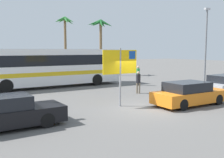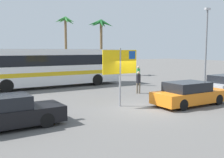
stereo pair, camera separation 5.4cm
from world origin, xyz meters
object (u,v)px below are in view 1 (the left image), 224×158
Objects in this scene: bus_front_coach at (51,66)px; car_black at (4,113)px; pedestrian_by_bus at (138,74)px; car_orange at (189,94)px; pedestrian_crossing_lot at (138,81)px; ferry_sign at (121,64)px.

bus_front_coach reaches higher than car_black.
bus_front_coach is 7.02× the size of pedestrian_by_bus.
car_black is at bearing 176.98° from car_orange.
car_black is 10.41m from pedestrian_crossing_lot.
car_black is 2.83× the size of pedestrian_crossing_lot.
bus_front_coach is 2.67× the size of car_orange.
bus_front_coach is 7.60× the size of pedestrian_crossing_lot.
bus_front_coach reaches higher than pedestrian_by_bus.
ferry_sign reaches higher than pedestrian_by_bus.
bus_front_coach is at bearing 93.97° from ferry_sign.
ferry_sign reaches higher than car_black.
ferry_sign is at bearing 8.68° from car_black.
ferry_sign is at bearing 153.59° from car_orange.
bus_front_coach is 11.94m from car_orange.
car_orange is 2.63× the size of pedestrian_by_bus.
bus_front_coach is at bearing 112.26° from car_orange.
pedestrian_by_bus is 4.15m from pedestrian_crossing_lot.
pedestrian_crossing_lot reaches higher than car_black.
pedestrian_by_bus is 1.08× the size of pedestrian_crossing_lot.
bus_front_coach is 2.68× the size of car_black.
pedestrian_by_bus is (6.73, -3.17, -0.77)m from bus_front_coach.
car_orange is (9.68, -0.74, 0.00)m from car_black.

